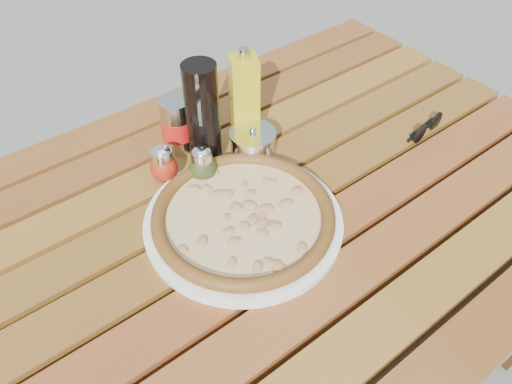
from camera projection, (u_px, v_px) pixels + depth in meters
ground at (260, 384)px, 1.46m from camera, size 60.00×60.00×0.00m
table at (262, 235)px, 0.99m from camera, size 1.40×0.90×0.75m
plate at (243, 221)px, 0.90m from camera, size 0.42×0.42×0.01m
pizza at (243, 215)px, 0.89m from camera, size 0.36×0.36×0.03m
pepper_shaker at (163, 164)px, 0.97m from camera, size 0.06×0.06×0.08m
oregano_shaker at (203, 165)px, 0.97m from camera, size 0.07×0.07×0.08m
dark_bottle at (203, 116)px, 0.96m from camera, size 0.08×0.08×0.22m
soda_can at (177, 125)px, 1.02m from camera, size 0.08×0.08×0.12m
olive_oil_cruet at (244, 99)px, 1.03m from camera, size 0.07×0.07×0.21m
parmesan_tin at (253, 143)px, 1.03m from camera, size 0.13×0.13×0.07m
sunglasses at (427, 128)px, 1.09m from camera, size 0.11×0.04×0.04m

